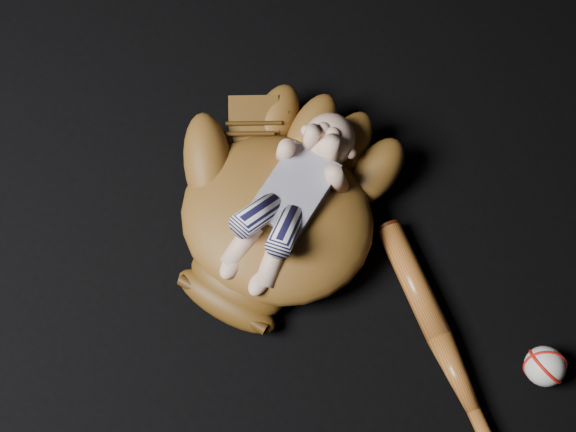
{
  "coord_description": "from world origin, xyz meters",
  "views": [
    {
      "loc": [
        0.09,
        -0.34,
        1.28
      ],
      "look_at": [
        -0.08,
        0.16,
        0.09
      ],
      "focal_mm": 45.0,
      "sensor_mm": 36.0,
      "label": 1
    }
  ],
  "objects_px": {
    "baseball_bat": "(447,352)",
    "baseball": "(545,366)",
    "baseball_glove": "(277,213)",
    "newborn_baby": "(287,202)"
  },
  "relations": [
    {
      "from": "baseball_bat",
      "to": "baseball",
      "type": "bearing_deg",
      "value": 10.06
    },
    {
      "from": "baseball_glove",
      "to": "newborn_baby",
      "type": "relative_size",
      "value": 1.42
    },
    {
      "from": "newborn_baby",
      "to": "baseball_bat",
      "type": "bearing_deg",
      "value": -10.0
    },
    {
      "from": "baseball_bat",
      "to": "newborn_baby",
      "type": "bearing_deg",
      "value": 158.46
    },
    {
      "from": "baseball_glove",
      "to": "baseball_bat",
      "type": "distance_m",
      "value": 0.39
    },
    {
      "from": "newborn_baby",
      "to": "baseball_glove",
      "type": "bearing_deg",
      "value": -151.7
    },
    {
      "from": "newborn_baby",
      "to": "baseball",
      "type": "xyz_separation_m",
      "value": [
        0.51,
        -0.11,
        -0.1
      ]
    },
    {
      "from": "baseball_glove",
      "to": "baseball",
      "type": "relative_size",
      "value": 7.32
    },
    {
      "from": "newborn_baby",
      "to": "baseball_bat",
      "type": "xyz_separation_m",
      "value": [
        0.35,
        -0.14,
        -0.11
      ]
    },
    {
      "from": "baseball_glove",
      "to": "baseball_bat",
      "type": "height_order",
      "value": "baseball_glove"
    }
  ]
}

